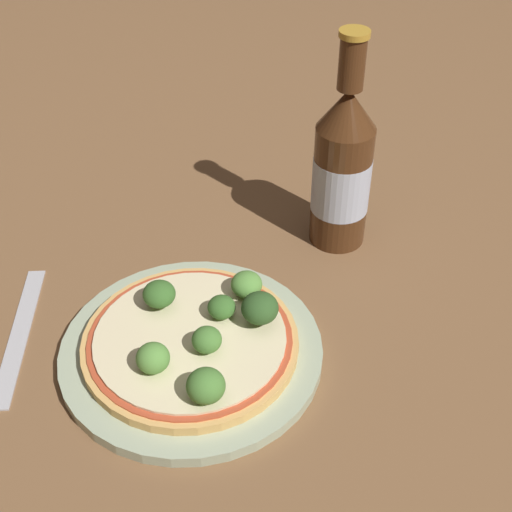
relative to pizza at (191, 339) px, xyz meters
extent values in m
plane|color=brown|center=(-0.01, 0.00, -0.02)|extent=(3.00, 3.00, 0.00)
cylinder|color=#A3B293|center=(0.00, 0.00, -0.01)|extent=(0.25, 0.25, 0.01)
cylinder|color=tan|center=(0.00, 0.00, 0.00)|extent=(0.20, 0.20, 0.01)
cylinder|color=#B74728|center=(0.00, 0.00, 0.00)|extent=(0.19, 0.19, 0.00)
cylinder|color=beige|center=(0.00, 0.00, 0.00)|extent=(0.18, 0.18, 0.00)
cylinder|color=#89A866|center=(0.06, 0.02, 0.01)|extent=(0.01, 0.01, 0.01)
ellipsoid|color=#2D5123|center=(0.06, 0.02, 0.03)|extent=(0.04, 0.04, 0.03)
cylinder|color=#89A866|center=(0.02, -0.07, 0.01)|extent=(0.01, 0.01, 0.01)
ellipsoid|color=#477A33|center=(0.02, -0.07, 0.02)|extent=(0.03, 0.03, 0.03)
cylinder|color=#89A866|center=(0.02, -0.02, 0.01)|extent=(0.01, 0.01, 0.01)
ellipsoid|color=#477A33|center=(0.02, -0.02, 0.02)|extent=(0.03, 0.03, 0.02)
cylinder|color=#89A866|center=(-0.03, -0.04, 0.01)|extent=(0.01, 0.01, 0.01)
ellipsoid|color=#568E3D|center=(-0.03, -0.04, 0.02)|extent=(0.03, 0.03, 0.03)
cylinder|color=#89A866|center=(0.05, 0.06, 0.01)|extent=(0.01, 0.01, 0.01)
ellipsoid|color=#568E3D|center=(0.05, 0.06, 0.02)|extent=(0.03, 0.03, 0.02)
cylinder|color=#89A866|center=(0.03, 0.03, 0.01)|extent=(0.01, 0.01, 0.01)
ellipsoid|color=#386628|center=(0.03, 0.03, 0.02)|extent=(0.03, 0.03, 0.02)
cylinder|color=#89A866|center=(-0.03, 0.04, 0.01)|extent=(0.01, 0.01, 0.01)
ellipsoid|color=#386628|center=(-0.03, 0.04, 0.02)|extent=(0.03, 0.03, 0.02)
cylinder|color=#472814|center=(0.14, 0.19, 0.05)|extent=(0.06, 0.06, 0.14)
cylinder|color=#B2BCD1|center=(0.14, 0.19, 0.05)|extent=(0.06, 0.06, 0.06)
cone|color=#472814|center=(0.14, 0.19, 0.14)|extent=(0.06, 0.06, 0.04)
cylinder|color=#472814|center=(0.14, 0.19, 0.19)|extent=(0.03, 0.03, 0.05)
cylinder|color=#B7892D|center=(0.14, 0.19, 0.22)|extent=(0.03, 0.03, 0.01)
cube|color=#B2B2B7|center=(-0.17, 0.01, -0.02)|extent=(0.04, 0.19, 0.00)
camera|label=1|loc=(0.09, -0.46, 0.49)|focal=50.00mm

